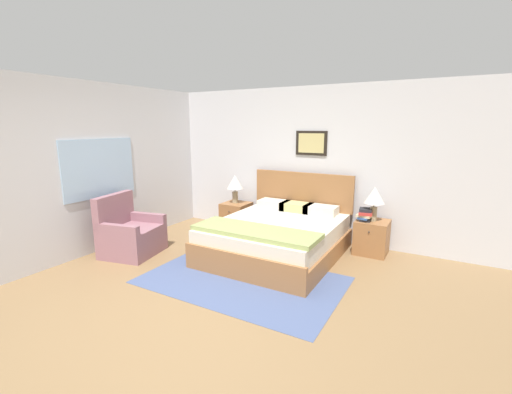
{
  "coord_description": "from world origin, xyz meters",
  "views": [
    {
      "loc": [
        2.33,
        -2.53,
        1.95
      ],
      "look_at": [
        -0.05,
        1.67,
        0.94
      ],
      "focal_mm": 24.0,
      "sensor_mm": 36.0,
      "label": 1
    }
  ],
  "objects_px": {
    "bed": "(277,236)",
    "nightstand_by_door": "(372,237)",
    "nightstand_near_window": "(236,216)",
    "table_lamp_by_door": "(374,197)",
    "table_lamp_near_window": "(235,183)",
    "armchair": "(130,235)"
  },
  "relations": [
    {
      "from": "nightstand_near_window",
      "to": "table_lamp_by_door",
      "type": "distance_m",
      "value": 2.57
    },
    {
      "from": "nightstand_by_door",
      "to": "table_lamp_near_window",
      "type": "height_order",
      "value": "table_lamp_near_window"
    },
    {
      "from": "nightstand_by_door",
      "to": "bed",
      "type": "bearing_deg",
      "value": -147.97
    },
    {
      "from": "bed",
      "to": "table_lamp_by_door",
      "type": "height_order",
      "value": "bed"
    },
    {
      "from": "nightstand_by_door",
      "to": "nightstand_near_window",
      "type": "bearing_deg",
      "value": 180.0
    },
    {
      "from": "table_lamp_near_window",
      "to": "table_lamp_by_door",
      "type": "relative_size",
      "value": 1.0
    },
    {
      "from": "bed",
      "to": "nightstand_by_door",
      "type": "distance_m",
      "value": 1.47
    },
    {
      "from": "nightstand_near_window",
      "to": "nightstand_by_door",
      "type": "distance_m",
      "value": 2.49
    },
    {
      "from": "armchair",
      "to": "table_lamp_by_door",
      "type": "bearing_deg",
      "value": 107.43
    },
    {
      "from": "nightstand_by_door",
      "to": "table_lamp_by_door",
      "type": "relative_size",
      "value": 0.99
    },
    {
      "from": "nightstand_near_window",
      "to": "table_lamp_by_door",
      "type": "bearing_deg",
      "value": -0.06
    },
    {
      "from": "bed",
      "to": "table_lamp_near_window",
      "type": "height_order",
      "value": "bed"
    },
    {
      "from": "nightstand_near_window",
      "to": "nightstand_by_door",
      "type": "xyz_separation_m",
      "value": [
        2.49,
        0.0,
        0.0
      ]
    },
    {
      "from": "bed",
      "to": "nightstand_by_door",
      "type": "relative_size",
      "value": 3.97
    },
    {
      "from": "nightstand_by_door",
      "to": "table_lamp_near_window",
      "type": "xyz_separation_m",
      "value": [
        -2.51,
        -0.0,
        0.63
      ]
    },
    {
      "from": "bed",
      "to": "table_lamp_by_door",
      "type": "distance_m",
      "value": 1.58
    },
    {
      "from": "nightstand_near_window",
      "to": "nightstand_by_door",
      "type": "relative_size",
      "value": 1.0
    },
    {
      "from": "nightstand_by_door",
      "to": "table_lamp_near_window",
      "type": "distance_m",
      "value": 2.58
    },
    {
      "from": "nightstand_near_window",
      "to": "table_lamp_by_door",
      "type": "relative_size",
      "value": 0.99
    },
    {
      "from": "armchair",
      "to": "table_lamp_by_door",
      "type": "height_order",
      "value": "table_lamp_by_door"
    },
    {
      "from": "table_lamp_near_window",
      "to": "bed",
      "type": "bearing_deg",
      "value": -31.59
    },
    {
      "from": "nightstand_near_window",
      "to": "nightstand_by_door",
      "type": "height_order",
      "value": "same"
    }
  ]
}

